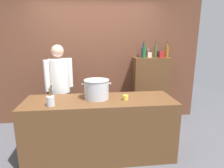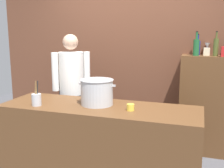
# 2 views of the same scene
# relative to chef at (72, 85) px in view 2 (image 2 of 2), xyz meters

# --- Properties ---
(brick_back_panel) EXTENTS (4.40, 0.10, 3.00)m
(brick_back_panel) POSITION_rel_chef_xyz_m (0.67, 0.71, 0.54)
(brick_back_panel) COLOR brown
(brick_back_panel) RESTS_ON ground_plane
(prep_counter) EXTENTS (2.17, 0.70, 0.90)m
(prep_counter) POSITION_rel_chef_xyz_m (0.67, -0.69, -0.51)
(prep_counter) COLOR brown
(prep_counter) RESTS_ON ground_plane
(bar_cabinet) EXTENTS (0.76, 0.32, 1.38)m
(bar_cabinet) POSITION_rel_chef_xyz_m (1.82, 0.50, -0.28)
(bar_cabinet) COLOR brown
(bar_cabinet) RESTS_ON ground_plane
(chef) EXTENTS (0.45, 0.42, 1.66)m
(chef) POSITION_rel_chef_xyz_m (0.00, 0.00, 0.00)
(chef) COLOR black
(chef) RESTS_ON ground_plane
(stockpot_large) EXTENTS (0.43, 0.37, 0.28)m
(stockpot_large) POSITION_rel_chef_xyz_m (0.63, -0.64, 0.08)
(stockpot_large) COLOR #B7BABF
(stockpot_large) RESTS_ON prep_counter
(utensil_crock) EXTENTS (0.10, 0.10, 0.28)m
(utensil_crock) POSITION_rel_chef_xyz_m (0.02, -0.88, 0.01)
(utensil_crock) COLOR #B7BABF
(utensil_crock) RESTS_ON prep_counter
(butter_jar) EXTENTS (0.08, 0.08, 0.07)m
(butter_jar) POSITION_rel_chef_xyz_m (1.04, -0.75, -0.03)
(butter_jar) COLOR yellow
(butter_jar) RESTS_ON prep_counter
(wine_bottle_cobalt) EXTENTS (0.07, 0.07, 0.29)m
(wine_bottle_cobalt) POSITION_rel_chef_xyz_m (1.64, 0.55, 0.52)
(wine_bottle_cobalt) COLOR navy
(wine_bottle_cobalt) RESTS_ON bar_cabinet
(wine_bottle_green) EXTENTS (0.08, 0.08, 0.32)m
(wine_bottle_green) POSITION_rel_chef_xyz_m (1.62, 0.43, 0.53)
(wine_bottle_green) COLOR #1E592D
(wine_bottle_green) RESTS_ON bar_cabinet
(wine_bottle_olive) EXTENTS (0.07, 0.07, 0.32)m
(wine_bottle_olive) POSITION_rel_chef_xyz_m (1.87, 0.45, 0.53)
(wine_bottle_olive) COLOR #475123
(wine_bottle_olive) RESTS_ON bar_cabinet
(wine_glass_wide) EXTENTS (0.07, 0.07, 0.17)m
(wine_glass_wide) POSITION_rel_chef_xyz_m (1.76, 0.60, 0.53)
(wine_glass_wide) COLOR silver
(wine_glass_wide) RESTS_ON bar_cabinet
(spice_tin_cream) EXTENTS (0.08, 0.08, 0.10)m
(spice_tin_cream) POSITION_rel_chef_xyz_m (1.76, 0.51, 0.46)
(spice_tin_cream) COLOR beige
(spice_tin_cream) RESTS_ON bar_cabinet
(spice_tin_red) EXTENTS (0.08, 0.08, 0.13)m
(spice_tin_red) POSITION_rel_chef_xyz_m (1.97, 0.40, 0.48)
(spice_tin_red) COLOR red
(spice_tin_red) RESTS_ON bar_cabinet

